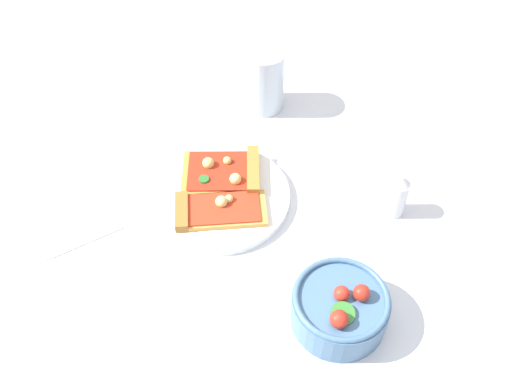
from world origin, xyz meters
TOP-DOWN VIEW (x-y plane):
  - ground_plane at (0.00, 0.00)m, footprint 2.40×2.40m
  - plate at (-0.03, -0.04)m, footprint 0.23×0.23m
  - pizza_slice_near at (0.00, -0.07)m, footprint 0.13×0.16m
  - pizza_slice_far at (-0.06, -0.01)m, footprint 0.15×0.16m
  - salad_bowl at (0.25, -0.01)m, footprint 0.13×0.13m
  - soda_glass at (-0.19, 0.15)m, footprint 0.07×0.07m
  - paper_napkin at (-0.11, -0.26)m, footprint 0.12×0.13m
  - pepper_shaker at (0.14, 0.18)m, footprint 0.03×0.03m

SIDE VIEW (x-z plane):
  - ground_plane at x=0.00m, z-range 0.00..0.00m
  - paper_napkin at x=-0.11m, z-range 0.00..0.00m
  - plate at x=-0.03m, z-range 0.00..0.01m
  - pizza_slice_near at x=0.00m, z-range 0.01..0.03m
  - pizza_slice_far at x=-0.06m, z-range 0.01..0.03m
  - salad_bowl at x=0.25m, z-range -0.01..0.07m
  - pepper_shaker at x=0.14m, z-range 0.00..0.08m
  - soda_glass at x=-0.19m, z-range 0.00..0.12m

